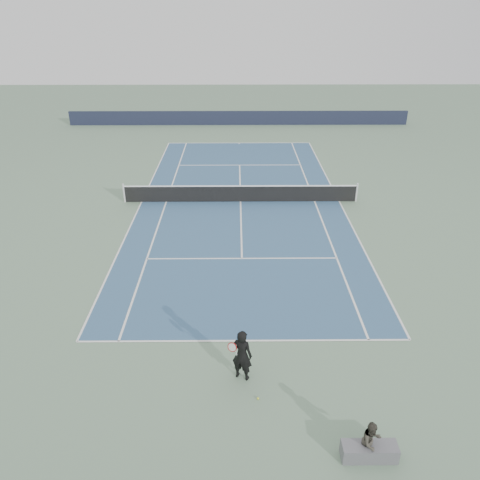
{
  "coord_description": "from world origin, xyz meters",
  "views": [
    {
      "loc": [
        -0.23,
        -24.0,
        10.0
      ],
      "look_at": [
        -0.09,
        -6.76,
        1.1
      ],
      "focal_mm": 35.0,
      "sensor_mm": 36.0,
      "label": 1
    }
  ],
  "objects_px": {
    "tennis_net": "(241,193)",
    "tennis_player": "(242,355)",
    "tennis_ball": "(258,398)",
    "spectator_bench": "(370,446)"
  },
  "relations": [
    {
      "from": "tennis_ball",
      "to": "spectator_bench",
      "type": "xyz_separation_m",
      "value": [
        2.62,
        -1.9,
        0.37
      ]
    },
    {
      "from": "tennis_net",
      "to": "tennis_ball",
      "type": "xyz_separation_m",
      "value": [
        0.36,
        -14.4,
        -0.47
      ]
    },
    {
      "from": "tennis_net",
      "to": "tennis_player",
      "type": "xyz_separation_m",
      "value": [
        -0.09,
        -13.53,
        0.35
      ]
    },
    {
      "from": "tennis_net",
      "to": "spectator_bench",
      "type": "relative_size",
      "value": 9.13
    },
    {
      "from": "tennis_player",
      "to": "spectator_bench",
      "type": "relative_size",
      "value": 1.2
    },
    {
      "from": "tennis_net",
      "to": "tennis_player",
      "type": "relative_size",
      "value": 7.59
    },
    {
      "from": "tennis_ball",
      "to": "tennis_player",
      "type": "bearing_deg",
      "value": 116.84
    },
    {
      "from": "tennis_player",
      "to": "spectator_bench",
      "type": "xyz_separation_m",
      "value": [
        3.07,
        -2.77,
        -0.45
      ]
    },
    {
      "from": "tennis_player",
      "to": "tennis_ball",
      "type": "bearing_deg",
      "value": -63.16
    },
    {
      "from": "tennis_ball",
      "to": "spectator_bench",
      "type": "distance_m",
      "value": 3.26
    }
  ]
}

